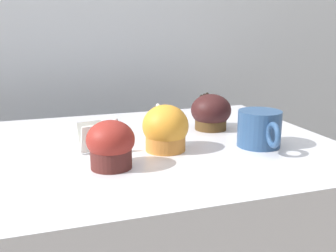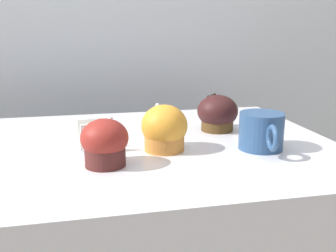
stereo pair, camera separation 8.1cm
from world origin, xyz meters
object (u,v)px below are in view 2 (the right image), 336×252
coffee_cup (262,130)px  muffin_back_left (106,143)px  muffin_back_right (164,130)px  muffin_front_center (217,114)px

coffee_cup → muffin_back_left: bearing=-174.4°
muffin_back_right → muffin_back_left: bearing=-151.2°
muffin_back_left → coffee_cup: size_ratio=0.65×
muffin_front_center → muffin_back_right: 0.20m
muffin_back_left → coffee_cup: (0.32, 0.03, -0.00)m
muffin_back_left → coffee_cup: 0.32m
muffin_back_left → muffin_back_right: (0.12, 0.07, 0.00)m
muffin_front_center → muffin_back_left: bearing=-145.3°
muffin_back_right → muffin_front_center: bearing=38.7°
muffin_back_right → coffee_cup: 0.20m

